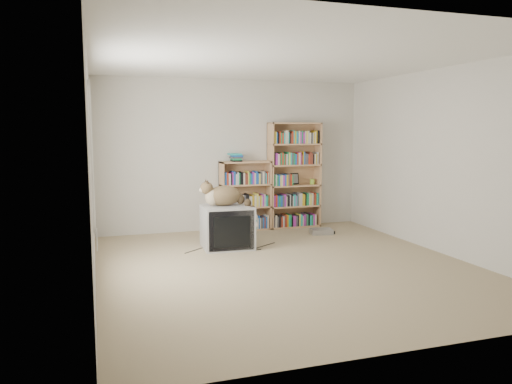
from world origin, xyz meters
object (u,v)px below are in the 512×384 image
object	(u,v)px
bookcase_tall	(294,178)
bookcase_short	(245,199)
cat	(228,198)
crt_tv	(227,227)
dvd_player	(321,231)

from	to	relation	value
bookcase_tall	bookcase_short	size ratio (longest dim) A/B	1.55
cat	bookcase_tall	size ratio (longest dim) A/B	0.42
crt_tv	cat	bearing A→B (deg)	20.33
crt_tv	cat	xyz separation A→B (m)	(0.02, 0.01, 0.41)
crt_tv	dvd_player	size ratio (longest dim) A/B	2.06
crt_tv	bookcase_short	bearing A→B (deg)	64.49
cat	bookcase_tall	world-z (taller)	bookcase_tall
cat	bookcase_tall	bearing A→B (deg)	36.74
cat	bookcase_tall	xyz separation A→B (m)	(1.48, 1.15, 0.15)
cat	bookcase_tall	distance (m)	1.88
cat	dvd_player	xyz separation A→B (m)	(1.67, 0.43, -0.67)
crt_tv	bookcase_tall	world-z (taller)	bookcase_tall
cat	crt_tv	bearing A→B (deg)	-163.36
crt_tv	dvd_player	distance (m)	1.76
bookcase_tall	dvd_player	bearing A→B (deg)	-75.08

